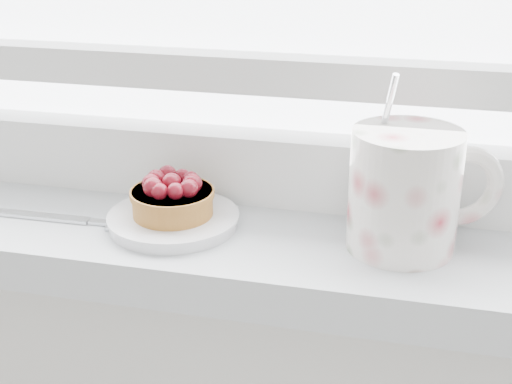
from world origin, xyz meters
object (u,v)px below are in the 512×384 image
(saucer, at_px, (173,220))
(raspberry_tart, at_px, (172,196))
(fork, at_px, (71,219))
(floral_mug, at_px, (408,188))

(saucer, distance_m, raspberry_tart, 0.02)
(raspberry_tart, bearing_deg, fork, -172.17)
(floral_mug, xyz_separation_m, fork, (-0.31, -0.02, -0.05))
(floral_mug, height_order, fork, floral_mug)
(raspberry_tart, height_order, floral_mug, floral_mug)
(raspberry_tart, relative_size, fork, 0.37)
(floral_mug, bearing_deg, saucer, -177.84)
(saucer, relative_size, floral_mug, 0.81)
(floral_mug, relative_size, fork, 0.72)
(raspberry_tart, distance_m, fork, 0.10)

